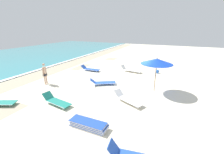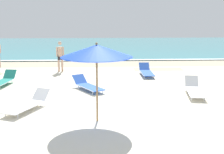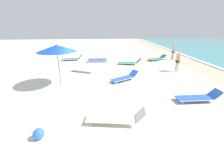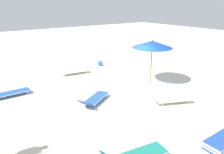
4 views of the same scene
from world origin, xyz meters
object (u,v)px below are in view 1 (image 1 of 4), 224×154
at_px(sun_lounger_mid_beach_pair_a, 131,70).
at_px(beachgoer_shoreline_child, 45,72).
at_px(sun_lounger_near_water_left, 103,82).
at_px(beach_umbrella, 157,61).
at_px(lounger_stack, 89,124).
at_px(sun_lounger_near_water_right, 56,101).
at_px(beach_ball, 157,71).
at_px(sun_lounger_mid_beach_pair_b, 128,99).
at_px(sun_lounger_under_umbrella, 90,69).

distance_m(sun_lounger_mid_beach_pair_a, beachgoer_shoreline_child, 8.33).
distance_m(sun_lounger_near_water_left, beachgoer_shoreline_child, 4.84).
distance_m(beach_umbrella, lounger_stack, 6.39).
height_order(sun_lounger_near_water_right, beach_ball, sun_lounger_near_water_right).
bearing_deg(beachgoer_shoreline_child, beach_umbrella, -84.72).
height_order(sun_lounger_near_water_left, sun_lounger_mid_beach_pair_b, sun_lounger_mid_beach_pair_b).
distance_m(beach_umbrella, sun_lounger_under_umbrella, 7.95).
relative_size(lounger_stack, beachgoer_shoreline_child, 1.08).
distance_m(beach_umbrella, sun_lounger_mid_beach_pair_a, 5.49).
height_order(sun_lounger_mid_beach_pair_a, sun_lounger_mid_beach_pair_b, sun_lounger_mid_beach_pair_a).
distance_m(lounger_stack, sun_lounger_mid_beach_pair_a, 9.76).
height_order(sun_lounger_mid_beach_pair_b, beachgoer_shoreline_child, beachgoer_shoreline_child).
bearing_deg(beach_ball, sun_lounger_mid_beach_pair_a, 103.50).
height_order(beach_umbrella, sun_lounger_mid_beach_pair_b, beach_umbrella).
relative_size(sun_lounger_near_water_left, sun_lounger_near_water_right, 0.98).
bearing_deg(sun_lounger_mid_beach_pair_b, beach_ball, 17.77).
bearing_deg(sun_lounger_mid_beach_pair_b, sun_lounger_mid_beach_pair_a, 39.79).
relative_size(sun_lounger_under_umbrella, sun_lounger_near_water_right, 1.00).
bearing_deg(sun_lounger_under_umbrella, sun_lounger_near_water_left, -135.29).
height_order(sun_lounger_near_water_left, beachgoer_shoreline_child, beachgoer_shoreline_child).
xyz_separation_m(beach_umbrella, sun_lounger_near_water_left, (-0.42, 4.08, -2.03)).
bearing_deg(lounger_stack, sun_lounger_mid_beach_pair_a, 5.64).
height_order(beach_umbrella, lounger_stack, beach_umbrella).
xyz_separation_m(sun_lounger_mid_beach_pair_a, beach_ball, (0.63, -2.64, -0.03)).
bearing_deg(sun_lounger_near_water_left, sun_lounger_mid_beach_pair_a, -43.13).
relative_size(sun_lounger_near_water_left, beach_ball, 5.63).
xyz_separation_m(lounger_stack, beachgoer_shoreline_child, (3.50, 6.35, 0.84)).
bearing_deg(beach_umbrella, beachgoer_shoreline_child, 104.05).
xyz_separation_m(sun_lounger_near_water_right, sun_lounger_mid_beach_pair_b, (2.02, -3.95, -0.00)).
xyz_separation_m(sun_lounger_near_water_left, sun_lounger_mid_beach_pair_b, (-2.05, -2.82, 0.00)).
relative_size(beach_umbrella, beachgoer_shoreline_child, 1.42).
xyz_separation_m(beach_umbrella, sun_lounger_mid_beach_pair_b, (-2.47, 1.26, -2.03)).
height_order(sun_lounger_near_water_left, sun_lounger_near_water_right, sun_lounger_near_water_right).
distance_m(sun_lounger_mid_beach_pair_b, beach_ball, 7.24).
bearing_deg(sun_lounger_near_water_left, lounger_stack, 169.63).
bearing_deg(sun_lounger_mid_beach_pair_a, lounger_stack, -166.38).
distance_m(sun_lounger_mid_beach_pair_b, beachgoer_shoreline_child, 7.32).
height_order(sun_lounger_under_umbrella, sun_lounger_mid_beach_pair_a, sun_lounger_mid_beach_pair_a).
xyz_separation_m(lounger_stack, sun_lounger_under_umbrella, (8.34, 5.01, 0.05)).
relative_size(beach_umbrella, sun_lounger_near_water_right, 1.18).
height_order(beach_umbrella, beachgoer_shoreline_child, beach_umbrella).
relative_size(sun_lounger_near_water_left, sun_lounger_mid_beach_pair_b, 0.97).
relative_size(sun_lounger_under_umbrella, beach_ball, 5.73).
bearing_deg(lounger_stack, beach_ball, -9.17).
height_order(lounger_stack, sun_lounger_mid_beach_pair_b, sun_lounger_mid_beach_pair_b).
xyz_separation_m(beachgoer_shoreline_child, beach_ball, (6.86, -8.12, -0.81)).
bearing_deg(sun_lounger_under_umbrella, sun_lounger_mid_beach_pair_a, -71.75).
bearing_deg(beachgoer_shoreline_child, sun_lounger_mid_beach_pair_a, -50.14).
bearing_deg(sun_lounger_mid_beach_pair_b, sun_lounger_near_water_left, 78.50).
bearing_deg(beach_ball, sun_lounger_under_umbrella, 106.59).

